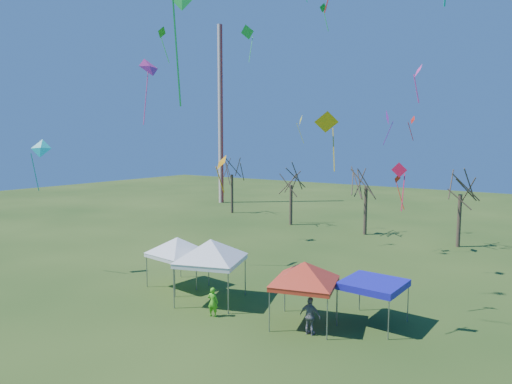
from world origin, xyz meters
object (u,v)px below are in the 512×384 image
tent_red (305,266)px  person_grey (310,316)px  person_green (213,302)px  radio_mast (221,115)px  tree_0 (232,161)px  tree_3 (461,175)px  tree_2 (367,169)px  tent_white_west (177,241)px  tent_blue (374,285)px  tree_1 (291,171)px  tent_white_mid (211,243)px

tent_red → person_grey: bearing=-47.4°
person_grey → person_green: (-5.14, -0.90, -0.13)m
radio_mast → person_grey: (32.11, -32.73, -11.61)m
tree_0 → tree_3: bearing=-7.1°
radio_mast → tree_2: 28.08m
tent_red → tent_white_west: bearing=175.6°
tent_white_west → tent_red: (9.27, -0.71, 0.06)m
person_green → radio_mast: bearing=-66.8°
tent_red → tent_blue: size_ratio=1.39×
tent_white_west → tree_2: bearing=80.5°
person_grey → tree_3: bearing=-97.0°
radio_mast → tent_white_west: radio_mast is taller
tent_white_west → person_grey: bearing=-8.9°
tent_red → person_green: (-4.35, -1.77, -2.18)m
radio_mast → tree_1: 20.72m
person_green → tree_2: bearing=-102.4°
tree_1 → tree_2: tree_2 is taller
tent_white_mid → tent_blue: 8.95m
radio_mast → tent_white_mid: (25.44, -32.00, -9.19)m
person_grey → tree_1: bearing=-59.7°
tree_2 → tent_blue: bearing=-67.5°
tent_red → tent_blue: bearing=36.3°
tree_0 → tree_2: (18.48, -3.01, -0.20)m
tree_1 → tent_white_west: tree_1 is taller
tree_1 → tent_white_west: 22.52m
tent_white_mid → tent_white_west: bearing=166.2°
tree_3 → tent_red: 22.30m
tent_white_mid → tent_blue: (8.59, 2.14, -1.32)m
tree_1 → tent_blue: size_ratio=2.63×
tree_0 → person_grey: 36.55m
radio_mast → tree_1: bearing=-28.5°
tree_1 → tent_blue: (16.80, -20.51, -3.80)m
tent_blue → tent_white_mid: bearing=-166.0°
tree_1 → tree_2: 8.42m
tent_white_mid → person_green: 3.39m
tree_3 → tree_2: bearing=177.7°
tree_3 → tent_white_west: (-12.00, -21.20, -3.19)m
radio_mast → tree_2: bearing=-20.6°
tent_white_west → person_green: tent_white_west is taller
tree_1 → tent_white_mid: tree_1 is taller
radio_mast → person_green: (26.96, -33.64, -11.74)m
tree_2 → tent_white_west: bearing=-99.5°
tree_0 → person_grey: tree_0 is taller
tent_white_west → tent_red: tent_red is taller
radio_mast → tree_3: size_ratio=3.16×
tree_1 → tent_blue: bearing=-50.7°
tree_0 → tent_blue: (26.88, -23.25, -4.49)m
radio_mast → person_green: 44.68m
tree_2 → person_grey: size_ratio=4.58×
tent_blue → tree_2: bearing=112.5°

